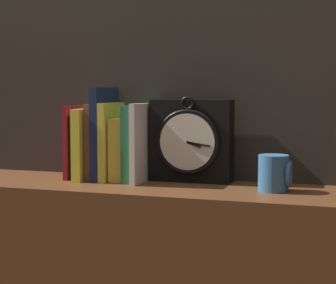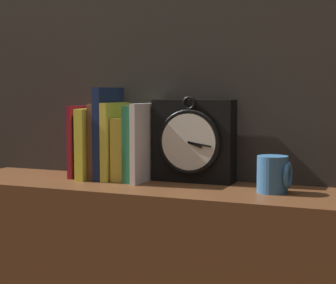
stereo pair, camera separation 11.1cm
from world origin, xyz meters
name	(u,v)px [view 2 (the right image)]	position (x,y,z in m)	size (l,w,h in m)	color
clock	(193,141)	(0.03, 0.10, 0.83)	(0.22, 0.08, 0.23)	black
book_slot0_maroon	(81,141)	(-0.30, 0.07, 0.82)	(0.01, 0.13, 0.20)	maroon
book_slot1_black	(87,146)	(-0.28, 0.07, 0.81)	(0.02, 0.12, 0.18)	black
book_slot2_yellow	(93,143)	(-0.25, 0.06, 0.82)	(0.03, 0.16, 0.20)	yellow
book_slot3_brown	(103,141)	(-0.23, 0.07, 0.83)	(0.02, 0.13, 0.21)	brown
book_slot4_navy	(109,133)	(-0.20, 0.06, 0.85)	(0.02, 0.15, 0.25)	#16224C
book_slot5_yellow	(115,141)	(-0.18, 0.06, 0.83)	(0.02, 0.15, 0.21)	#DCCC43
book_slot6_yellow	(127,149)	(-0.15, 0.07, 0.81)	(0.04, 0.13, 0.17)	yellow
book_slot7_green	(138,143)	(-0.11, 0.06, 0.82)	(0.03, 0.14, 0.21)	#21623D
book_slot8_white	(145,142)	(-0.09, 0.05, 0.83)	(0.01, 0.16, 0.21)	white
mug	(274,174)	(0.27, 0.01, 0.77)	(0.08, 0.07, 0.09)	teal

